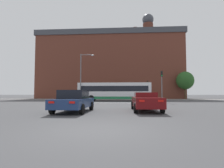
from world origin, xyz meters
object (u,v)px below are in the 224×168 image
Objects in this scene: car_saloon_left at (74,101)px; traffic_light_far_right at (148,87)px; car_roadster_right at (146,101)px; bus_crossing_lead at (114,91)px; street_lamp_junction at (83,72)px; pedestrian_waiting at (80,95)px; pedestrian_walking_west at (105,94)px; traffic_light_near_right at (162,81)px; pedestrian_walking_east at (109,95)px.

car_saloon_left is 1.10× the size of traffic_light_far_right.
bus_crossing_lead is (-3.18, 17.06, 0.97)m from car_roadster_right.
street_lamp_junction is 12.67m from pedestrian_waiting.
pedestrian_waiting is at bearing -139.38° from bus_crossing_lead.
pedestrian_waiting is (-15.42, 0.98, -1.87)m from traffic_light_far_right.
traffic_light_far_right reaches higher than pedestrian_walking_west.
car_saloon_left is 2.88× the size of pedestrian_waiting.
pedestrian_walking_west reaches higher than car_saloon_left.
traffic_light_near_right is (6.98, -4.87, 1.33)m from bus_crossing_lead.
traffic_light_far_right is (6.87, 8.98, 1.13)m from bus_crossing_lead.
traffic_light_near_right is 16.83m from pedestrian_walking_east.
car_roadster_right is at bearing 161.54° from pedestrian_waiting.
car_saloon_left is 1.02× the size of traffic_light_near_right.
traffic_light_near_right is at bearing -89.56° from traffic_light_far_right.
pedestrian_walking_west is (-0.92, 27.92, 0.33)m from car_saloon_left.
pedestrian_walking_east is (-4.79, 26.53, 0.35)m from car_roadster_right.
traffic_light_near_right is at bearing 57.60° from car_saloon_left.
street_lamp_junction is 12.20m from pedestrian_walking_east.
traffic_light_far_right is at bearing 41.48° from street_lamp_junction.
bus_crossing_lead reaches higher than car_roadster_right.
traffic_light_near_right is 2.46× the size of pedestrian_walking_west.
pedestrian_walking_east is (-8.59, 14.34, -1.95)m from traffic_light_near_right.
pedestrian_walking_east is 0.97× the size of pedestrian_walking_west.
bus_crossing_lead is 2.94× the size of traffic_light_far_right.
traffic_light_far_right reaches higher than car_saloon_left.
car_roadster_right is 2.71× the size of pedestrian_walking_west.
street_lamp_junction is 4.96× the size of pedestrian_waiting.
pedestrian_walking_east is 1.16m from pedestrian_walking_west.
street_lamp_junction is 12.24m from pedestrian_walking_west.
traffic_light_far_right is 0.53× the size of street_lamp_junction.
pedestrian_waiting is (-15.53, 14.84, -2.08)m from traffic_light_near_right.
street_lamp_junction is at bearing -72.47° from bus_crossing_lead.
street_lamp_junction reaches higher than pedestrian_walking_east.
pedestrian_walking_west is (-9.59, 0.83, -1.71)m from traffic_light_far_right.
traffic_light_near_right is at bearing -175.61° from pedestrian_waiting.
traffic_light_far_right is 16.11m from street_lamp_junction.
car_saloon_left is at bearing -123.57° from traffic_light_near_right.
bus_crossing_lead is 7.72× the size of pedestrian_waiting.
pedestrian_walking_west is at bearing -164.52° from bus_crossing_lead.
street_lamp_junction reaches higher than pedestrian_waiting.
pedestrian_walking_east is (0.19, 27.58, 0.29)m from car_saloon_left.
traffic_light_near_right reaches higher than pedestrian_waiting.
bus_crossing_lead is 8.62m from traffic_light_near_right.
pedestrian_walking_west is at bearing -90.17° from pedestrian_walking_east.
bus_crossing_lead is 10.20m from pedestrian_walking_west.
car_roadster_right is 0.40× the size of bus_crossing_lead.
traffic_light_far_right is 8.68m from pedestrian_walking_east.
street_lamp_junction is at bearing 164.90° from traffic_light_near_right.
traffic_light_near_right is 0.57× the size of street_lamp_junction.
street_lamp_junction reaches higher than car_saloon_left.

